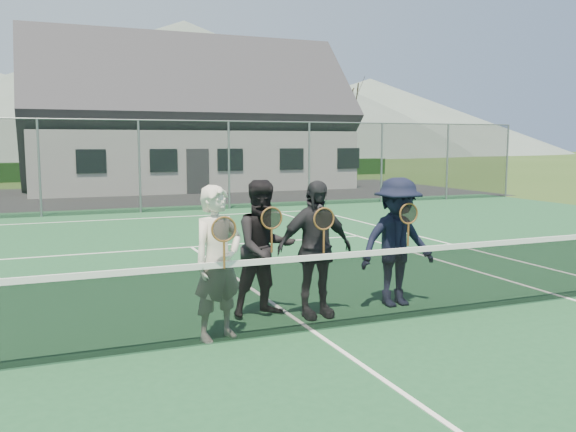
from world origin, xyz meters
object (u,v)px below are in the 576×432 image
at_px(player_b, 265,248).
at_px(player_d, 397,242).
at_px(player_a, 218,263).
at_px(tennis_net, 313,290).
at_px(clubhouse, 187,108).
at_px(player_c, 315,249).

distance_m(player_b, player_d, 1.89).
height_order(player_a, player_b, same).
relative_size(tennis_net, player_a, 6.49).
bearing_deg(clubhouse, tennis_net, -99.46).
height_order(player_c, player_d, same).
bearing_deg(player_c, player_d, 3.19).
relative_size(clubhouse, player_d, 8.67).
bearing_deg(clubhouse, player_a, -102.15).
distance_m(tennis_net, player_d, 1.75).
relative_size(tennis_net, player_d, 6.49).
bearing_deg(player_a, tennis_net, -8.35).
distance_m(tennis_net, player_b, 1.01).
height_order(tennis_net, player_d, player_d).
bearing_deg(player_a, player_d, 10.00).
height_order(player_b, player_d, same).
bearing_deg(player_c, player_b, 151.98).
distance_m(clubhouse, player_b, 23.71).
xyz_separation_m(player_b, player_d, (1.88, -0.24, -0.00)).
height_order(tennis_net, clubhouse, clubhouse).
relative_size(player_b, player_d, 1.00).
bearing_deg(player_b, player_a, -139.33).
relative_size(player_a, player_c, 1.00).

